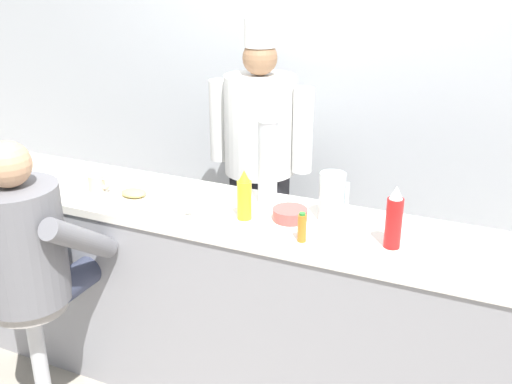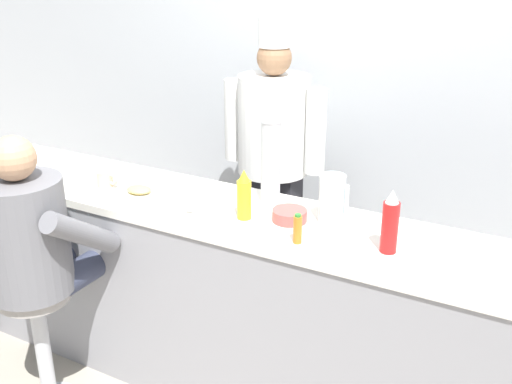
{
  "view_description": "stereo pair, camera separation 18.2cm",
  "coord_description": "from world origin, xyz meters",
  "px_view_note": "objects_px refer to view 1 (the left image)",
  "views": [
    {
      "loc": [
        1.21,
        -1.95,
        2.07
      ],
      "look_at": [
        0.22,
        0.25,
        1.1
      ],
      "focal_mm": 42.0,
      "sensor_mm": 36.0,
      "label": 1
    },
    {
      "loc": [
        1.38,
        -1.87,
        2.07
      ],
      "look_at": [
        0.22,
        0.25,
        1.1
      ],
      "focal_mm": 42.0,
      "sensor_mm": 36.0,
      "label": 2
    }
  ],
  "objects_px": {
    "mustard_bottle_yellow": "(244,196)",
    "cereal_bowl": "(290,214)",
    "breakfast_plate": "(134,197)",
    "coffee_mug_white": "(178,206)",
    "ketchup_bottle_red": "(394,219)",
    "hot_sauce_bottle_orange": "(302,228)",
    "cook_in_whites_near": "(260,148)",
    "water_pitcher_clear": "(332,197)",
    "diner_seated_grey": "(28,252)",
    "coffee_mug_tan": "(97,183)",
    "cup_stack_steel": "(268,162)"
  },
  "relations": [
    {
      "from": "mustard_bottle_yellow",
      "to": "cereal_bowl",
      "type": "xyz_separation_m",
      "value": [
        0.19,
        0.07,
        -0.08
      ]
    },
    {
      "from": "ketchup_bottle_red",
      "to": "cup_stack_steel",
      "type": "bearing_deg",
      "value": 160.83
    },
    {
      "from": "cook_in_whites_near",
      "to": "coffee_mug_tan",
      "type": "bearing_deg",
      "value": -111.09
    },
    {
      "from": "cereal_bowl",
      "to": "diner_seated_grey",
      "type": "height_order",
      "value": "diner_seated_grey"
    },
    {
      "from": "hot_sauce_bottle_orange",
      "to": "water_pitcher_clear",
      "type": "relative_size",
      "value": 0.58
    },
    {
      "from": "water_pitcher_clear",
      "to": "coffee_mug_white",
      "type": "distance_m",
      "value": 0.68
    },
    {
      "from": "mustard_bottle_yellow",
      "to": "hot_sauce_bottle_orange",
      "type": "height_order",
      "value": "mustard_bottle_yellow"
    },
    {
      "from": "breakfast_plate",
      "to": "coffee_mug_white",
      "type": "bearing_deg",
      "value": -11.71
    },
    {
      "from": "mustard_bottle_yellow",
      "to": "water_pitcher_clear",
      "type": "height_order",
      "value": "mustard_bottle_yellow"
    },
    {
      "from": "coffee_mug_white",
      "to": "cereal_bowl",
      "type": "bearing_deg",
      "value": 17.12
    },
    {
      "from": "ketchup_bottle_red",
      "to": "cup_stack_steel",
      "type": "xyz_separation_m",
      "value": [
        -0.63,
        0.22,
        0.08
      ]
    },
    {
      "from": "breakfast_plate",
      "to": "coffee_mug_white",
      "type": "relative_size",
      "value": 2.3
    },
    {
      "from": "ketchup_bottle_red",
      "to": "coffee_mug_tan",
      "type": "height_order",
      "value": "ketchup_bottle_red"
    },
    {
      "from": "water_pitcher_clear",
      "to": "cereal_bowl",
      "type": "height_order",
      "value": "water_pitcher_clear"
    },
    {
      "from": "ketchup_bottle_red",
      "to": "cereal_bowl",
      "type": "distance_m",
      "value": 0.48
    },
    {
      "from": "breakfast_plate",
      "to": "cook_in_whites_near",
      "type": "bearing_deg",
      "value": 80.81
    },
    {
      "from": "ketchup_bottle_red",
      "to": "mustard_bottle_yellow",
      "type": "xyz_separation_m",
      "value": [
        -0.65,
        0.01,
        -0.02
      ]
    },
    {
      "from": "ketchup_bottle_red",
      "to": "water_pitcher_clear",
      "type": "xyz_separation_m",
      "value": [
        -0.3,
        0.15,
        -0.01
      ]
    },
    {
      "from": "hot_sauce_bottle_orange",
      "to": "coffee_mug_white",
      "type": "height_order",
      "value": "hot_sauce_bottle_orange"
    },
    {
      "from": "mustard_bottle_yellow",
      "to": "water_pitcher_clear",
      "type": "distance_m",
      "value": 0.38
    },
    {
      "from": "breakfast_plate",
      "to": "cook_in_whites_near",
      "type": "xyz_separation_m",
      "value": [
        0.17,
        1.07,
        -0.05
      ]
    },
    {
      "from": "breakfast_plate",
      "to": "ketchup_bottle_red",
      "type": "bearing_deg",
      "value": 0.58
    },
    {
      "from": "mustard_bottle_yellow",
      "to": "water_pitcher_clear",
      "type": "relative_size",
      "value": 1.04
    },
    {
      "from": "hot_sauce_bottle_orange",
      "to": "cook_in_whites_near",
      "type": "bearing_deg",
      "value": 121.19
    },
    {
      "from": "ketchup_bottle_red",
      "to": "hot_sauce_bottle_orange",
      "type": "xyz_separation_m",
      "value": [
        -0.34,
        -0.1,
        -0.06
      ]
    },
    {
      "from": "mustard_bottle_yellow",
      "to": "breakfast_plate",
      "type": "xyz_separation_m",
      "value": [
        -0.57,
        -0.02,
        -0.09
      ]
    },
    {
      "from": "ketchup_bottle_red",
      "to": "coffee_mug_white",
      "type": "height_order",
      "value": "ketchup_bottle_red"
    },
    {
      "from": "hot_sauce_bottle_orange",
      "to": "cook_in_whites_near",
      "type": "relative_size",
      "value": 0.07
    },
    {
      "from": "cup_stack_steel",
      "to": "mustard_bottle_yellow",
      "type": "bearing_deg",
      "value": -95.02
    },
    {
      "from": "breakfast_plate",
      "to": "diner_seated_grey",
      "type": "relative_size",
      "value": 0.2
    },
    {
      "from": "coffee_mug_white",
      "to": "cup_stack_steel",
      "type": "xyz_separation_m",
      "value": [
        0.31,
        0.29,
        0.16
      ]
    },
    {
      "from": "diner_seated_grey",
      "to": "cereal_bowl",
      "type": "bearing_deg",
      "value": 28.33
    },
    {
      "from": "cereal_bowl",
      "to": "coffee_mug_tan",
      "type": "xyz_separation_m",
      "value": [
        -0.99,
        -0.07,
        0.01
      ]
    },
    {
      "from": "cereal_bowl",
      "to": "diner_seated_grey",
      "type": "bearing_deg",
      "value": -151.67
    },
    {
      "from": "coffee_mug_white",
      "to": "diner_seated_grey",
      "type": "distance_m",
      "value": 0.68
    },
    {
      "from": "breakfast_plate",
      "to": "cook_in_whites_near",
      "type": "height_order",
      "value": "cook_in_whites_near"
    },
    {
      "from": "hot_sauce_bottle_orange",
      "to": "mustard_bottle_yellow",
      "type": "bearing_deg",
      "value": 160.81
    },
    {
      "from": "ketchup_bottle_red",
      "to": "cook_in_whites_near",
      "type": "relative_size",
      "value": 0.15
    },
    {
      "from": "cereal_bowl",
      "to": "cook_in_whites_near",
      "type": "distance_m",
      "value": 1.14
    },
    {
      "from": "water_pitcher_clear",
      "to": "breakfast_plate",
      "type": "distance_m",
      "value": 0.94
    },
    {
      "from": "water_pitcher_clear",
      "to": "breakfast_plate",
      "type": "relative_size",
      "value": 0.78
    },
    {
      "from": "diner_seated_grey",
      "to": "coffee_mug_white",
      "type": "bearing_deg",
      "value": 36.83
    },
    {
      "from": "mustard_bottle_yellow",
      "to": "cook_in_whites_near",
      "type": "height_order",
      "value": "cook_in_whites_near"
    },
    {
      "from": "coffee_mug_tan",
      "to": "coffee_mug_white",
      "type": "bearing_deg",
      "value": -9.1
    },
    {
      "from": "cook_in_whites_near",
      "to": "hot_sauce_bottle_orange",
      "type": "bearing_deg",
      "value": -58.81
    },
    {
      "from": "mustard_bottle_yellow",
      "to": "cereal_bowl",
      "type": "relative_size",
      "value": 1.48
    },
    {
      "from": "cereal_bowl",
      "to": "cook_in_whites_near",
      "type": "relative_size",
      "value": 0.09
    },
    {
      "from": "mustard_bottle_yellow",
      "to": "cereal_bowl",
      "type": "height_order",
      "value": "mustard_bottle_yellow"
    },
    {
      "from": "hot_sauce_bottle_orange",
      "to": "coffee_mug_white",
      "type": "bearing_deg",
      "value": 177.14
    },
    {
      "from": "cereal_bowl",
      "to": "water_pitcher_clear",
      "type": "bearing_deg",
      "value": 23.79
    }
  ]
}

